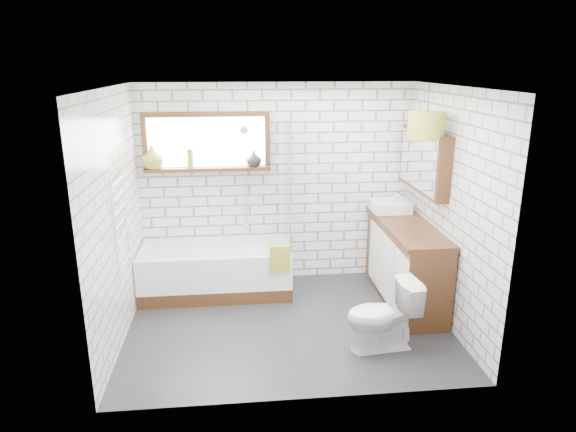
{
  "coord_description": "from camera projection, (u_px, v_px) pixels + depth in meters",
  "views": [
    {
      "loc": [
        -0.52,
        -4.97,
        2.72
      ],
      "look_at": [
        0.03,
        0.25,
        1.15
      ],
      "focal_mm": 32.0,
      "sensor_mm": 36.0,
      "label": 1
    }
  ],
  "objects": [
    {
      "name": "mirror_cabinet",
      "position": [
        424.0,
        161.0,
        5.82
      ],
      "size": [
        0.16,
        1.2,
        0.7
      ],
      "primitive_type": "cube",
      "color": "#331B0E",
      "rests_on": "wall_right"
    },
    {
      "name": "shower_screen",
      "position": [
        288.0,
        185.0,
        6.05
      ],
      "size": [
        0.02,
        0.72,
        1.5
      ],
      "primitive_type": "cube",
      "color": "white",
      "rests_on": "bathtub"
    },
    {
      "name": "pendant",
      "position": [
        426.0,
        125.0,
        5.27
      ],
      "size": [
        0.38,
        0.38,
        0.28
      ],
      "primitive_type": "cylinder",
      "color": "olive",
      "rests_on": "ceiling"
    },
    {
      "name": "bottle",
      "position": [
        190.0,
        160.0,
        6.17
      ],
      "size": [
        0.08,
        0.08,
        0.23
      ],
      "primitive_type": "cylinder",
      "rotation": [
        0.0,
        0.0,
        -0.11
      ],
      "color": "olive",
      "rests_on": "window"
    },
    {
      "name": "basin",
      "position": [
        390.0,
        206.0,
        6.32
      ],
      "size": [
        0.44,
        0.39,
        0.13
      ],
      "primitive_type": "cube",
      "color": "white",
      "rests_on": "vanity"
    },
    {
      "name": "vase_dark",
      "position": [
        254.0,
        160.0,
        6.25
      ],
      "size": [
        0.24,
        0.24,
        0.2
      ],
      "primitive_type": "imported",
      "rotation": [
        0.0,
        0.0,
        0.34
      ],
      "color": "black",
      "rests_on": "window"
    },
    {
      "name": "wall_right",
      "position": [
        449.0,
        209.0,
        5.38
      ],
      "size": [
        0.01,
        2.6,
        2.5
      ],
      "primitive_type": "cube",
      "color": "white",
      "rests_on": "ground"
    },
    {
      "name": "ceiling",
      "position": [
        288.0,
        86.0,
        4.84
      ],
      "size": [
        3.4,
        2.6,
        0.01
      ],
      "primitive_type": "cube",
      "color": "white",
      "rests_on": "ground"
    },
    {
      "name": "floor",
      "position": [
        288.0,
        324.0,
        5.57
      ],
      "size": [
        3.4,
        2.6,
        0.01
      ],
      "primitive_type": "cube",
      "color": "black",
      "rests_on": "ground"
    },
    {
      "name": "vase_olive",
      "position": [
        152.0,
        159.0,
        6.12
      ],
      "size": [
        0.35,
        0.35,
        0.27
      ],
      "primitive_type": "imported",
      "rotation": [
        0.0,
        0.0,
        0.44
      ],
      "color": "olive",
      "rests_on": "window"
    },
    {
      "name": "vanity",
      "position": [
        405.0,
        262.0,
        6.0
      ],
      "size": [
        0.54,
        1.67,
        0.96
      ],
      "primitive_type": "cube",
      "color": "#331B0E",
      "rests_on": "floor"
    },
    {
      "name": "towel_green",
      "position": [
        280.0,
        259.0,
        5.88
      ],
      "size": [
        0.23,
        0.06,
        0.31
      ],
      "primitive_type": "cube",
      "color": "olive",
      "rests_on": "bathtub"
    },
    {
      "name": "towel_beige",
      "position": [
        280.0,
        259.0,
        5.88
      ],
      "size": [
        0.18,
        0.04,
        0.23
      ],
      "primitive_type": "cube",
      "color": "tan",
      "rests_on": "bathtub"
    },
    {
      "name": "shower_riser",
      "position": [
        245.0,
        178.0,
        6.34
      ],
      "size": [
        0.02,
        0.02,
        1.3
      ],
      "primitive_type": "cylinder",
      "color": "silver",
      "rests_on": "wall_back"
    },
    {
      "name": "towel_radiator",
      "position": [
        121.0,
        223.0,
        5.05
      ],
      "size": [
        0.06,
        0.52,
        1.0
      ],
      "primitive_type": "cube",
      "color": "white",
      "rests_on": "wall_left"
    },
    {
      "name": "tap",
      "position": [
        403.0,
        201.0,
        6.32
      ],
      "size": [
        0.04,
        0.04,
        0.16
      ],
      "primitive_type": "cylinder",
      "rotation": [
        0.0,
        0.0,
        -0.24
      ],
      "color": "silver",
      "rests_on": "vanity"
    },
    {
      "name": "wall_left",
      "position": [
        116.0,
        219.0,
        5.03
      ],
      "size": [
        0.01,
        2.6,
        2.5
      ],
      "primitive_type": "cube",
      "color": "white",
      "rests_on": "ground"
    },
    {
      "name": "bathtub",
      "position": [
        216.0,
        270.0,
        6.26
      ],
      "size": [
        1.8,
        0.79,
        0.58
      ],
      "primitive_type": "cube",
      "color": "white",
      "rests_on": "floor"
    },
    {
      "name": "wall_back",
      "position": [
        277.0,
        184.0,
        6.45
      ],
      "size": [
        3.4,
        0.01,
        2.5
      ],
      "primitive_type": "cube",
      "color": "white",
      "rests_on": "ground"
    },
    {
      "name": "toilet",
      "position": [
        382.0,
        316.0,
        4.99
      ],
      "size": [
        0.47,
        0.74,
        0.71
      ],
      "primitive_type": "imported",
      "rotation": [
        0.0,
        0.0,
        -1.46
      ],
      "color": "white",
      "rests_on": "floor"
    },
    {
      "name": "window",
      "position": [
        207.0,
        142.0,
        6.16
      ],
      "size": [
        1.52,
        0.16,
        0.68
      ],
      "primitive_type": "cube",
      "color": "#331B0E",
      "rests_on": "wall_back"
    },
    {
      "name": "wall_front",
      "position": [
        306.0,
        261.0,
        3.96
      ],
      "size": [
        3.4,
        0.01,
        2.5
      ],
      "primitive_type": "cube",
      "color": "white",
      "rests_on": "ground"
    }
  ]
}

